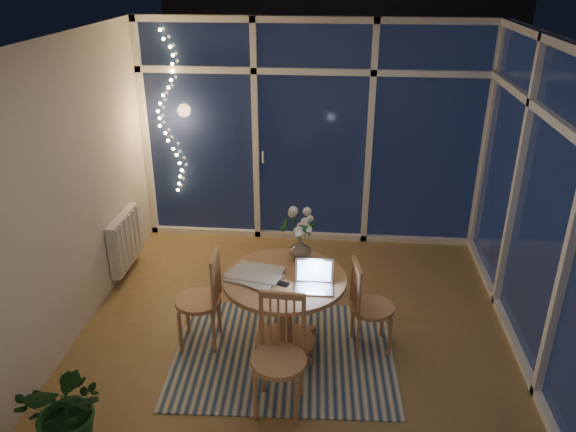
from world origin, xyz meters
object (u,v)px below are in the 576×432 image
object	(u,v)px
dining_table	(285,313)
chair_front	(279,358)
laptop	(314,277)
potted_plant	(71,420)
chair_left	(198,299)
flower_vase	(300,249)
chair_right	(372,306)

from	to	relation	value
dining_table	chair_front	xyz separation A→B (m)	(0.03, -0.75, 0.12)
laptop	potted_plant	distance (m)	2.01
chair_left	chair_front	world-z (taller)	chair_front
chair_front	flower_vase	size ratio (longest dim) A/B	4.51
chair_left	dining_table	bearing A→B (deg)	87.96
chair_right	laptop	xyz separation A→B (m)	(-0.50, -0.23, 0.40)
dining_table	chair_front	bearing A→B (deg)	-87.71
laptop	potted_plant	size ratio (longest dim) A/B	0.41
chair_front	potted_plant	distance (m)	1.46
potted_plant	chair_right	bearing A→B (deg)	35.84
potted_plant	flower_vase	bearing A→B (deg)	51.12
chair_left	chair_right	distance (m)	1.51
dining_table	chair_left	xyz separation A→B (m)	(-0.75, -0.01, 0.10)
chair_right	potted_plant	size ratio (longest dim) A/B	1.13
dining_table	chair_left	distance (m)	0.76
chair_front	laptop	world-z (taller)	chair_front
dining_table	chair_front	world-z (taller)	chair_front
dining_table	laptop	distance (m)	0.56
dining_table	potted_plant	world-z (taller)	potted_plant
dining_table	chair_front	distance (m)	0.76
chair_right	laptop	size ratio (longest dim) A/B	2.75
dining_table	chair_front	size ratio (longest dim) A/B	1.11
dining_table	chair_right	size ratio (longest dim) A/B	1.22
chair_right	flower_vase	xyz separation A→B (m)	(-0.65, 0.25, 0.39)
laptop	chair_right	bearing A→B (deg)	23.85
laptop	flower_vase	size ratio (longest dim) A/B	1.49
chair_left	flower_vase	size ratio (longest dim) A/B	4.38
chair_left	laptop	world-z (taller)	laptop
chair_front	potted_plant	bearing A→B (deg)	-150.57
dining_table	chair_left	bearing A→B (deg)	-179.52
dining_table	laptop	world-z (taller)	laptop
chair_front	potted_plant	world-z (taller)	chair_front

